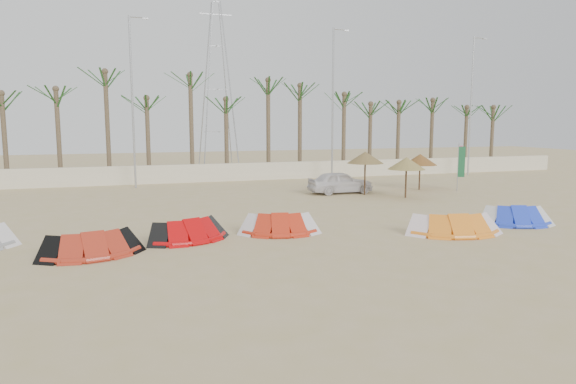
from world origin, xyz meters
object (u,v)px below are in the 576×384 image
object	(u,v)px
kite_orange	(450,222)
parasol_mid	(406,163)
kite_red_mid	(189,228)
parasol_right	(420,160)
car	(340,182)
kite_red_right	(277,222)
kite_red_left	(92,242)
kite_blue	(512,214)
parasol_left	(365,158)

from	to	relation	value
kite_orange	parasol_mid	distance (m)	9.55
kite_red_mid	parasol_mid	xyz separation A→B (m)	(13.18, 6.77, 1.56)
parasol_right	kite_red_mid	bearing A→B (deg)	-148.82
parasol_mid	car	world-z (taller)	parasol_mid
car	parasol_right	bearing A→B (deg)	-90.23
car	kite_orange	bearing A→B (deg)	177.51
kite_red_right	parasol_right	xyz separation A→B (m)	(12.43, 9.52, 1.52)
kite_red_left	car	xyz separation A→B (m)	(13.65, 10.84, 0.25)
kite_red_mid	car	bearing A→B (deg)	42.88
kite_red_mid	kite_orange	xyz separation A→B (m)	(9.88, -2.05, 0.00)
car	kite_red_right	bearing A→B (deg)	143.97
kite_red_mid	parasol_right	xyz separation A→B (m)	(15.89, 9.61, 1.52)
kite_red_right	car	bearing A→B (deg)	54.08
kite_red_right	kite_blue	bearing A→B (deg)	-8.19
kite_red_left	kite_orange	bearing A→B (deg)	-3.64
parasol_right	car	size ratio (longest dim) A/B	0.58
kite_red_left	parasol_left	world-z (taller)	parasol_left
kite_orange	kite_red_mid	bearing A→B (deg)	168.25
kite_red_mid	kite_orange	size ratio (longest dim) A/B	0.90
parasol_left	kite_blue	bearing A→B (deg)	-78.81
car	kite_red_left	bearing A→B (deg)	128.35
kite_red_left	kite_orange	size ratio (longest dim) A/B	0.91
kite_red_mid	parasol_mid	distance (m)	14.90
parasol_mid	parasol_right	size ratio (longest dim) A/B	1.02
kite_blue	kite_red_mid	bearing A→B (deg)	174.28
parasol_left	parasol_mid	world-z (taller)	parasol_left
kite_red_left	car	bearing A→B (deg)	38.46
kite_red_left	kite_orange	xyz separation A→B (m)	(13.16, -0.84, 0.00)
kite_orange	kite_blue	size ratio (longest dim) A/B	1.15
kite_red_left	kite_red_right	xyz separation A→B (m)	(6.74, 1.31, -0.00)
kite_red_left	kite_red_right	size ratio (longest dim) A/B	1.06
kite_orange	kite_red_left	bearing A→B (deg)	176.36
parasol_left	parasol_mid	bearing A→B (deg)	-47.80
car	parasol_left	bearing A→B (deg)	-131.41
kite_orange	car	distance (m)	11.69
kite_blue	parasol_right	xyz separation A→B (m)	(2.41, 10.96, 1.52)
kite_blue	parasol_left	bearing A→B (deg)	101.19
parasol_mid	kite_red_left	bearing A→B (deg)	-154.13
kite_red_right	kite_blue	size ratio (longest dim) A/B	0.99
kite_red_left	kite_red_mid	world-z (taller)	same
kite_red_left	kite_blue	bearing A→B (deg)	-0.46
kite_red_mid	car	distance (m)	14.14
parasol_left	parasol_right	bearing A→B (deg)	12.78
kite_red_left	parasol_mid	xyz separation A→B (m)	(16.47, 7.98, 1.56)
kite_orange	kite_blue	xyz separation A→B (m)	(3.60, 0.70, -0.00)
kite_red_right	parasol_left	size ratio (longest dim) A/B	1.27
kite_orange	kite_red_right	bearing A→B (deg)	161.53
kite_red_mid	parasol_mid	bearing A→B (deg)	27.17
parasol_right	car	distance (m)	5.67
kite_red_left	kite_red_mid	bearing A→B (deg)	20.33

